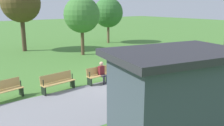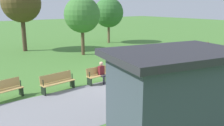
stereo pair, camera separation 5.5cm
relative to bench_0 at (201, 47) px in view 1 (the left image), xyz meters
name	(u,v)px [view 1 (the left image)]	position (x,y,z in m)	size (l,w,h in m)	color
ground_plane	(120,79)	(11.20, 1.89, -0.47)	(120.00, 120.00, 0.00)	#477A33
path_paving	(143,87)	(11.20, 3.84, -0.47)	(37.28, 4.19, 0.01)	gray
bench_0	(201,47)	(0.00, 0.00, 0.00)	(1.83, 1.01, 0.89)	tan
bench_1	(192,51)	(2.43, 0.71, 0.00)	(1.83, 0.90, 0.89)	tan
bench_2	(179,56)	(4.90, 1.25, 0.00)	(1.82, 0.78, 0.89)	tan
bench_3	(160,61)	(7.41, 1.61, 0.00)	(1.81, 0.66, 0.89)	tan
bench_4	(135,67)	(9.94, 1.79, 0.00)	(1.78, 0.54, 0.89)	tan
bench_5	(101,74)	(12.47, 1.79, 0.00)	(1.78, 0.54, 0.89)	tan
bench_6	(58,82)	(15.00, 1.61, 0.00)	(1.81, 0.66, 0.89)	tan
bench_7	(3,90)	(17.50, 1.25, 0.00)	(1.82, 0.78, 0.89)	tan
person_seated	(102,72)	(12.49, 1.94, 0.16)	(0.33, 0.53, 1.20)	maroon
tree_0	(82,15)	(9.29, -5.53, 2.94)	(3.04, 3.04, 4.95)	brown
tree_1	(21,3)	(12.73, -10.42, 3.90)	(3.52, 3.52, 6.17)	#4C3828
tree_2	(108,13)	(3.46, -9.69, 2.91)	(3.29, 3.29, 5.04)	brown
kiosk	(174,97)	(14.19, 8.13, 1.04)	(4.46, 3.39, 2.94)	#38424C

